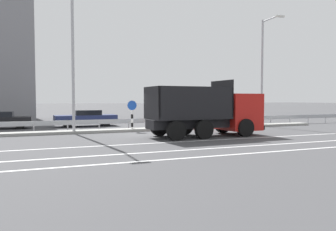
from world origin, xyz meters
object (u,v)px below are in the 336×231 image
Objects in this scene: parked_car_2 at (2,120)px; parked_car_3 at (86,118)px; street_lamp_1 at (73,48)px; street_lamp_2 at (263,67)px; dump_truck at (217,114)px; median_road_sign at (132,115)px.

parked_car_2 is 0.82× the size of parked_car_3.
street_lamp_1 is 14.56m from street_lamp_2.
street_lamp_1 is at bearing -119.22° from dump_truck.
street_lamp_1 is 7.58m from parked_car_3.
parked_car_3 is (-13.03, 5.55, -4.03)m from street_lamp_2.
dump_truck is 3.32× the size of median_road_sign.
parked_car_3 is (-6.33, 9.86, -0.58)m from dump_truck.
street_lamp_2 is 14.72m from parked_car_3.
street_lamp_1 is at bearing 40.15° from parked_car_2.
street_lamp_1 reaches higher than median_road_sign.
street_lamp_2 reaches higher than dump_truck.
street_lamp_1 reaches higher than parked_car_3.
dump_truck is 0.83× the size of street_lamp_2.
dump_truck reaches higher than median_road_sign.
dump_truck is 1.43× the size of parked_car_3.
street_lamp_1 is 1.97× the size of parked_car_3.
parked_car_3 is (6.02, 0.17, 0.02)m from parked_car_2.
median_road_sign is 5.90m from parked_car_3.
parked_car_3 is (1.52, 5.78, -4.67)m from street_lamp_1.
street_lamp_1 is at bearing -179.11° from street_lamp_2.
street_lamp_1 is 2.41× the size of parked_car_2.
parked_car_3 is at bearing 92.99° from parked_car_2.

